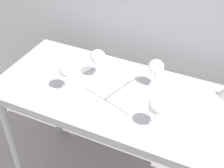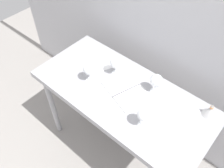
# 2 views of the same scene
# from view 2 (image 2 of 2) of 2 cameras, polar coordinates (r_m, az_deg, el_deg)

# --- Properties ---
(ground_plane) EXTENTS (6.00, 6.00, 0.00)m
(ground_plane) POSITION_cam_2_polar(r_m,az_deg,el_deg) (2.54, 1.88, -15.06)
(ground_plane) COLOR gray
(back_wall) EXTENTS (3.80, 0.04, 2.60)m
(back_wall) POSITION_cam_2_polar(r_m,az_deg,el_deg) (1.85, 13.05, 15.19)
(back_wall) COLOR #B9B9BF
(back_wall) RESTS_ON ground_plane
(steel_counter) EXTENTS (1.40, 0.65, 0.90)m
(steel_counter) POSITION_cam_2_polar(r_m,az_deg,el_deg) (1.87, 2.36, -4.06)
(steel_counter) COLOR #9C9CA1
(steel_counter) RESTS_ON ground_plane
(wine_glass_near_right) EXTENTS (0.09, 0.09, 0.16)m
(wine_glass_near_right) POSITION_cam_2_polar(r_m,az_deg,el_deg) (1.54, 7.59, -7.42)
(wine_glass_near_right) COLOR white
(wine_glass_near_right) RESTS_ON steel_counter
(wine_glass_far_right) EXTENTS (0.09, 0.09, 0.17)m
(wine_glass_far_right) POSITION_cam_2_polar(r_m,az_deg,el_deg) (1.73, 10.56, 0.79)
(wine_glass_far_right) COLOR white
(wine_glass_far_right) RESTS_ON steel_counter
(wine_glass_far_left) EXTENTS (0.09, 0.09, 0.17)m
(wine_glass_far_left) POSITION_cam_2_polar(r_m,az_deg,el_deg) (1.84, 0.89, 5.14)
(wine_glass_far_left) COLOR white
(wine_glass_far_left) RESTS_ON steel_counter
(wine_glass_near_left) EXTENTS (0.08, 0.08, 0.16)m
(wine_glass_near_left) POSITION_cam_2_polar(r_m,az_deg,el_deg) (1.79, -5.58, 3.40)
(wine_glass_near_left) COLOR white
(wine_glass_near_left) RESTS_ON steel_counter
(open_notebook) EXTENTS (0.41, 0.34, 0.01)m
(open_notebook) POSITION_cam_2_polar(r_m,az_deg,el_deg) (1.79, 3.48, -1.57)
(open_notebook) COLOR white
(open_notebook) RESTS_ON steel_counter
(tasting_sheet_upper) EXTENTS (0.22, 0.28, 0.00)m
(tasting_sheet_upper) POSITION_cam_2_polar(r_m,az_deg,el_deg) (1.73, 15.36, -6.44)
(tasting_sheet_upper) COLOR white
(tasting_sheet_upper) RESTS_ON steel_counter
(tasting_sheet_lower) EXTENTS (0.26, 0.30, 0.00)m
(tasting_sheet_lower) POSITION_cam_2_polar(r_m,az_deg,el_deg) (2.00, -3.02, 4.84)
(tasting_sheet_lower) COLOR white
(tasting_sheet_lower) RESTS_ON steel_counter
(decanter_funnel) EXTENTS (0.10, 0.10, 0.12)m
(decanter_funnel) POSITION_cam_2_polar(r_m,az_deg,el_deg) (1.76, 22.39, -6.01)
(decanter_funnel) COLOR #B5B5B5
(decanter_funnel) RESTS_ON steel_counter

